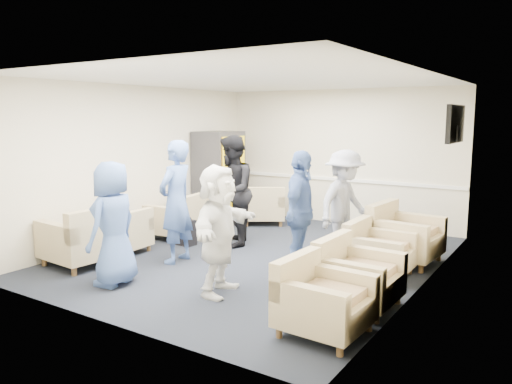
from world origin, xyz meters
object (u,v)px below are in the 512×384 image
Objects in this scene: armchair_right_midnear at (355,278)px; armchair_corner at (263,207)px; armchair_left_near at (84,240)px; armchair_right_near at (320,302)px; person_mid_left at (176,202)px; person_back_right at (344,204)px; armchair_right_midfar at (376,253)px; person_front_right at (219,230)px; person_front_left at (113,224)px; armchair_left_mid at (123,235)px; armchair_left_far at (179,219)px; vending_machine at (219,177)px; armchair_right_far at (402,237)px; person_back_left at (232,191)px; person_mid_right at (300,213)px.

armchair_corner is at bearing 46.79° from armchair_right_midnear.
armchair_left_near is 3.91m from armchair_right_near.
person_mid_left is 2.56m from person_back_right.
person_back_right is (-0.75, 0.64, 0.51)m from armchair_right_midfar.
person_front_right is at bearing 141.04° from armchair_right_midfar.
armchair_left_mid is at bearing -145.22° from person_front_left.
armchair_right_near reaches higher than armchair_left_mid.
armchair_right_midfar is at bearing 120.84° from armchair_left_near.
person_front_right reaches higher than armchair_left_far.
vending_machine is (-4.11, 3.76, 0.61)m from armchair_right_near.
armchair_right_midfar is 0.88m from armchair_right_far.
person_front_left is at bearing 142.16° from armchair_right_far.
person_back_right is (2.94, 0.49, 0.49)m from armchair_left_far.
person_back_left is at bearing 107.96° from armchair_right_far.
armchair_left_near is 3.92m from armchair_corner.
armchair_left_far is (0.07, 1.25, 0.04)m from armchair_left_mid.
armchair_left_far reaches higher than armchair_right_midfar.
armchair_left_near is at bearing 100.97° from armchair_right_midnear.
armchair_left_near is at bearing 142.43° from person_back_right.
armchair_left_near is at bearing 80.76° from person_front_right.
armchair_left_near is 3.18m from person_mid_right.
person_front_left is 0.86× the size of person_back_left.
person_front_right is at bearing 72.80° from armchair_left_mid.
person_mid_left is (1.01, 0.88, 0.54)m from armchair_left_near.
armchair_right_midfar is 0.50× the size of person_front_right.
armchair_right_midnear is 2.97m from person_mid_left.
armchair_right_midfar is at bearing 82.30° from armchair_left_far.
person_back_left is 1.16× the size of person_front_right.
person_mid_left is 1.23m from person_back_left.
armchair_left_mid is at bearing 78.49° from armchair_right_near.
armchair_left_near is 1.17× the size of armchair_right_midnear.
armchair_right_far is 0.98m from person_back_right.
armchair_left_near is at bearing -0.87° from armchair_left_mid.
armchair_left_mid is 2.85m from vending_machine.
armchair_right_far is 3.01m from person_front_right.
armchair_left_near is at bearing 130.20° from armchair_right_far.
armchair_left_near is at bearing 89.28° from armchair_right_near.
armchair_left_near is 0.63× the size of person_front_right.
armchair_left_near is 3.58m from vending_machine.
armchair_right_midnear reaches higher than armchair_left_mid.
armchair_left_mid is 0.92× the size of armchair_right_midnear.
armchair_right_far is at bearing 129.91° from armchair_left_near.
person_back_left is at bearing 84.58° from armchair_right_midfar.
armchair_right_far is 0.55× the size of person_mid_left.
vending_machine reaches higher than armchair_right_far.
person_mid_left is at bearing 48.64° from person_front_right.
armchair_left_near is at bearing -53.82° from person_mid_left.
vending_machine reaches higher than armchair_right_near.
person_mid_left reaches higher than armchair_left_near.
armchair_right_far is 2.81m from person_back_left.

